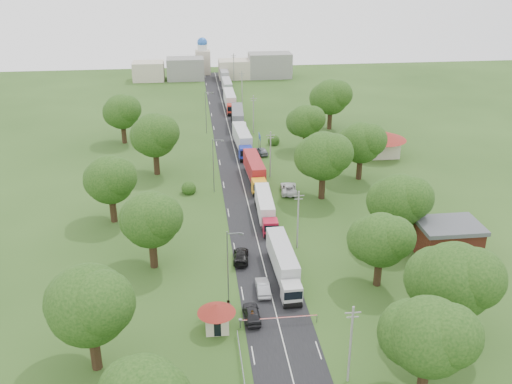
{
  "coord_description": "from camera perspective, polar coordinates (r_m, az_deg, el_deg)",
  "views": [
    {
      "loc": [
        -9.1,
        -79.04,
        40.59
      ],
      "look_at": [
        1.13,
        7.18,
        3.0
      ],
      "focal_mm": 40.0,
      "sensor_mm": 36.0,
      "label": 1
    }
  ],
  "objects": [
    {
      "name": "truck_0",
      "position": [
        75.83,
        2.76,
        -7.1
      ],
      "size": [
        2.79,
        14.48,
        4.01
      ],
      "color": "silver",
      "rests_on": "ground"
    },
    {
      "name": "pole_4",
      "position": [
        160.78,
        -1.41,
        10.5
      ],
      "size": [
        1.6,
        0.24,
        9.0
      ],
      "color": "gray",
      "rests_on": "ground"
    },
    {
      "name": "info_sign",
      "position": [
        120.92,
        0.36,
        5.3
      ],
      "size": [
        0.12,
        3.1,
        4.1
      ],
      "color": "slate",
      "rests_on": "ground"
    },
    {
      "name": "tree_1",
      "position": [
        65.01,
        19.14,
        -8.28
      ],
      "size": [
        9.6,
        9.6,
        12.05
      ],
      "color": "#382616",
      "rests_on": "ground"
    },
    {
      "name": "pole_2",
      "position": [
        107.28,
        1.45,
        3.85
      ],
      "size": [
        1.6,
        0.24,
        9.0
      ],
      "color": "gray",
      "rests_on": "ground"
    },
    {
      "name": "tree_5",
      "position": [
        107.36,
        10.46,
        4.91
      ],
      "size": [
        8.8,
        8.8,
        11.07
      ],
      "color": "#382616",
      "rests_on": "ground"
    },
    {
      "name": "house_cream",
      "position": [
        121.58,
        12.39,
        5.17
      ],
      "size": [
        10.08,
        10.08,
        5.8
      ],
      "color": "beige",
      "rests_on": "ground"
    },
    {
      "name": "distant_town",
      "position": [
        192.89,
        -3.82,
        12.27
      ],
      "size": [
        52.0,
        8.0,
        8.0
      ],
      "color": "gray",
      "rests_on": "ground"
    },
    {
      "name": "lamp_0",
      "position": [
        68.75,
        -2.72,
        -7.26
      ],
      "size": [
        2.03,
        0.22,
        10.0
      ],
      "color": "slate",
      "rests_on": "ground"
    },
    {
      "name": "truck_5",
      "position": [
        155.66,
        -2.62,
        9.12
      ],
      "size": [
        2.63,
        15.21,
        4.22
      ],
      "color": "#B4261B",
      "rests_on": "ground"
    },
    {
      "name": "car_lane_front",
      "position": [
        68.59,
        -0.42,
        -12.05
      ],
      "size": [
        1.97,
        4.71,
        1.59
      ],
      "primitive_type": "imported",
      "rotation": [
        0.0,
        0.0,
        3.16
      ],
      "color": "black",
      "rests_on": "ground"
    },
    {
      "name": "tree_3",
      "position": [
        83.83,
        14.15,
        -0.8
      ],
      "size": [
        8.8,
        8.8,
        11.07
      ],
      "color": "#382616",
      "rests_on": "ground"
    },
    {
      "name": "boom_barrier",
      "position": [
        67.49,
        1.15,
        -12.62
      ],
      "size": [
        9.22,
        0.35,
        1.18
      ],
      "color": "slate",
      "rests_on": "ground"
    },
    {
      "name": "tree_4",
      "position": [
        97.55,
        6.73,
        3.64
      ],
      "size": [
        9.6,
        9.6,
        12.05
      ],
      "color": "#382616",
      "rests_on": "ground"
    },
    {
      "name": "ground",
      "position": [
        89.31,
        -0.18,
        -3.62
      ],
      "size": [
        260.0,
        260.0,
        0.0
      ],
      "primitive_type": "plane",
      "color": "#264416",
      "rests_on": "ground"
    },
    {
      "name": "pedestrian_booth",
      "position": [
        69.58,
        -2.77,
        -11.42
      ],
      "size": [
        1.0,
        1.07,
        1.77
      ],
      "primitive_type": "imported",
      "rotation": [
        0.0,
        0.0,
        -1.07
      ],
      "color": "gray",
      "rests_on": "ground"
    },
    {
      "name": "tree_9",
      "position": [
        60.1,
        -16.36,
        -10.68
      ],
      "size": [
        9.6,
        9.6,
        12.05
      ],
      "color": "#382616",
      "rests_on": "ground"
    },
    {
      "name": "pole_3",
      "position": [
        133.77,
        -0.26,
        7.84
      ],
      "size": [
        1.6,
        0.24,
        9.0
      ],
      "color": "gray",
      "rests_on": "ground"
    },
    {
      "name": "truck_1",
      "position": [
        91.33,
        0.94,
        -1.6
      ],
      "size": [
        2.7,
        13.54,
        3.75
      ],
      "color": "#AD132C",
      "rests_on": "ground"
    },
    {
      "name": "lamp_2",
      "position": [
        133.76,
        -4.98,
        8.14
      ],
      "size": [
        2.03,
        0.22,
        10.0
      ],
      "color": "slate",
      "rests_on": "ground"
    },
    {
      "name": "car_lane_mid",
      "position": [
        73.33,
        0.67,
        -9.49
      ],
      "size": [
        1.67,
        4.61,
        1.51
      ],
      "primitive_type": "imported",
      "rotation": [
        0.0,
        0.0,
        3.13
      ],
      "color": "#9C9EA4",
      "rests_on": "ground"
    },
    {
      "name": "truck_2",
      "position": [
        106.1,
        -0.12,
        2.19
      ],
      "size": [
        3.01,
        14.84,
        4.11
      ],
      "color": "#F8A81D",
      "rests_on": "ground"
    },
    {
      "name": "tree_2",
      "position": [
        73.69,
        12.35,
        -4.65
      ],
      "size": [
        8.0,
        8.0,
        10.1
      ],
      "color": "#382616",
      "rests_on": "ground"
    },
    {
      "name": "road",
      "position": [
        107.41,
        -1.41,
        1.2
      ],
      "size": [
        8.0,
        200.0,
        0.04
      ],
      "primitive_type": "cube",
      "color": "black",
      "rests_on": "ground"
    },
    {
      "name": "car_lane_rear",
      "position": [
        80.14,
        -1.52,
        -6.4
      ],
      "size": [
        2.67,
        5.39,
        1.5
      ],
      "primitive_type": "imported",
      "rotation": [
        0.0,
        0.0,
        3.03
      ],
      "color": "black",
      "rests_on": "ground"
    },
    {
      "name": "tree_13",
      "position": [
        129.46,
        -13.27,
        7.85
      ],
      "size": [
        8.8,
        8.8,
        11.07
      ],
      "color": "#382616",
      "rests_on": "ground"
    },
    {
      "name": "pole_5",
      "position": [
        188.07,
        -2.24,
        12.39
      ],
      "size": [
        1.6,
        0.24,
        9.0
      ],
      "color": "gray",
      "rests_on": "ground"
    },
    {
      "name": "tree_7",
      "position": [
        137.33,
        7.48,
        9.42
      ],
      "size": [
        9.6,
        9.6,
        12.05
      ],
      "color": "#382616",
      "rests_on": "ground"
    },
    {
      "name": "tree_11",
      "position": [
        91.48,
        -14.4,
        1.25
      ],
      "size": [
        8.8,
        8.8,
        11.07
      ],
      "color": "#382616",
      "rests_on": "ground"
    },
    {
      "name": "pole_1",
      "position": [
        81.8,
        4.22,
        -2.69
      ],
      "size": [
        1.6,
        0.24,
        9.0
      ],
      "color": "gray",
      "rests_on": "ground"
    },
    {
      "name": "church",
      "position": [
        200.22,
        -5.34,
        13.19
      ],
      "size": [
        5.0,
        5.0,
        12.3
      ],
      "color": "beige",
      "rests_on": "ground"
    },
    {
      "name": "truck_3",
      "position": [
        122.77,
        -1.36,
        5.22
      ],
      "size": [
        3.23,
        15.59,
        4.31
      ],
      "color": "navy",
      "rests_on": "ground"
    },
    {
      "name": "truck_4",
      "position": [
        138.76,
        -1.82,
        7.38
      ],
      "size": [
        3.46,
        15.63,
        4.31
      ],
      "color": "#BBBBBB",
      "rests_on": "ground"
    },
    {
      "name": "truck_6",
      "position": [
        171.84,
        -2.9,
        10.43
      ],
      "size": [
        2.47,
        14.07,
        3.9
      ],
      "color": "#225B32",
      "rests_on": "ground"
    },
    {
      "name": "tree_6",
      "position": [
        121.54,
        4.98,
        7.08
      ],
      "size": [
        8.0,
        8.0,
        10.1
      ],
      "color": "#382616",
      "rests_on": "ground"
    },
    {
      "name": "guard_booth",
      "position": [
        66.33,
        -3.96,
        -12.05
      ],
      "size": [
        4.4,
        4.4,
        3.45
      ],
      "color": "beige",
      "rests_on": "ground"
    },
    {
      "name": "tree_0",
      "position": [
        57.05,
        16.86,
        -13.56
      ],
      "size": [
        8.8,
        8.8,
        11.07
      ],
      "color": "#382616",
      "rests_on": "ground"
    },
    {
      "name": "house_brick",
      "position": [
        84.65,
        18.63,
        -4.56
      ],
      "size": [
        8.6,
        6.6,
        5.2
      ],
      "color": "maroon",
      "rests_on": "ground"
    },
    {
      "name": "tree_10",
      "position": [
        77.04,
        -10.5,
        -2.67
      ],
      "size": [
        8.8,
        8.8,
        11.07
      ],
      "color": "#382616",
      "rests_on": "ground"
    },
    {
      "name": "truck_7",
      "position": [
        187.69,
        -3.2,
        11.55
      ],
      "size": [
        2.5,
        14.38,
        3.99
      ],
      "color": "#A4A4A4",
      "rests_on": "ground"
    },
    {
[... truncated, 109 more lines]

